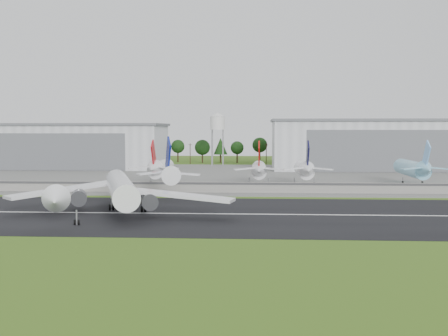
# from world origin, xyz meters

# --- Properties ---
(ground) EXTENTS (600.00, 600.00, 0.00)m
(ground) POSITION_xyz_m (0.00, 0.00, 0.00)
(ground) COLOR #335514
(ground) RESTS_ON ground
(runway) EXTENTS (320.00, 60.00, 0.10)m
(runway) POSITION_xyz_m (0.00, 10.00, 0.05)
(runway) COLOR black
(runway) RESTS_ON ground
(runway_centerline) EXTENTS (220.00, 1.00, 0.02)m
(runway_centerline) POSITION_xyz_m (0.00, 10.00, 0.11)
(runway_centerline) COLOR white
(runway_centerline) RESTS_ON runway
(apron) EXTENTS (320.00, 150.00, 0.10)m
(apron) POSITION_xyz_m (0.00, 120.00, 0.05)
(apron) COLOR slate
(apron) RESTS_ON ground
(blast_fence) EXTENTS (240.00, 0.61, 3.50)m
(blast_fence) POSITION_xyz_m (0.00, 54.99, 1.81)
(blast_fence) COLOR gray
(blast_fence) RESTS_ON ground
(hangar_west) EXTENTS (97.00, 44.00, 23.20)m
(hangar_west) POSITION_xyz_m (-80.00, 164.92, 11.63)
(hangar_west) COLOR silver
(hangar_west) RESTS_ON ground
(hangar_east) EXTENTS (102.00, 47.00, 25.20)m
(hangar_east) POSITION_xyz_m (75.00, 164.92, 12.63)
(hangar_east) COLOR silver
(hangar_east) RESTS_ON ground
(water_tower) EXTENTS (8.40, 8.40, 29.40)m
(water_tower) POSITION_xyz_m (-5.00, 185.00, 24.55)
(water_tower) COLOR #99999E
(water_tower) RESTS_ON ground
(utility_poles) EXTENTS (230.00, 3.00, 12.00)m
(utility_poles) POSITION_xyz_m (0.00, 200.00, 0.00)
(utility_poles) COLOR black
(utility_poles) RESTS_ON ground
(treeline) EXTENTS (320.00, 16.00, 22.00)m
(treeline) POSITION_xyz_m (0.00, 215.00, 0.00)
(treeline) COLOR black
(treeline) RESTS_ON ground
(main_airliner) EXTENTS (54.80, 58.09, 18.17)m
(main_airliner) POSITION_xyz_m (-16.05, 9.58, 4.89)
(main_airliner) COLOR white
(main_airliner) RESTS_ON runway
(parked_jet_red_a) EXTENTS (7.36, 31.29, 16.78)m
(parked_jet_red_a) POSITION_xyz_m (-18.17, 76.58, 6.27)
(parked_jet_red_a) COLOR white
(parked_jet_red_a) RESTS_ON ground
(parked_jet_red_b) EXTENTS (7.36, 31.29, 16.45)m
(parked_jet_red_b) POSITION_xyz_m (17.49, 76.53, 5.96)
(parked_jet_red_b) COLOR silver
(parked_jet_red_b) RESTS_ON ground
(parked_jet_navy) EXTENTS (7.36, 31.29, 16.61)m
(parked_jet_navy) POSITION_xyz_m (33.67, 76.55, 6.11)
(parked_jet_navy) COLOR white
(parked_jet_navy) RESTS_ON ground
(parked_jet_skyblue) EXTENTS (7.36, 37.29, 16.72)m
(parked_jet_skyblue) POSITION_xyz_m (73.04, 81.57, 6.16)
(parked_jet_skyblue) COLOR #88CCEB
(parked_jet_skyblue) RESTS_ON ground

